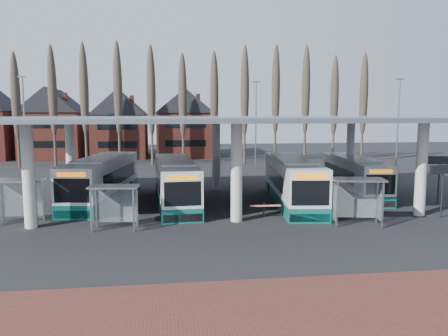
{
  "coord_description": "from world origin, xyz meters",
  "views": [
    {
      "loc": [
        -4.16,
        -23.31,
        6.57
      ],
      "look_at": [
        -0.17,
        7.0,
        2.72
      ],
      "focal_mm": 35.0,
      "sensor_mm": 36.0,
      "label": 1
    }
  ],
  "objects": [
    {
      "name": "ground",
      "position": [
        0.0,
        0.0,
        0.0
      ],
      "size": [
        140.0,
        140.0,
        0.0
      ],
      "primitive_type": "plane",
      "color": "black",
      "rests_on": "ground"
    },
    {
      "name": "station_canopy",
      "position": [
        0.0,
        8.0,
        5.68
      ],
      "size": [
        32.0,
        16.0,
        6.34
      ],
      "color": "silver",
      "rests_on": "ground"
    },
    {
      "name": "poplar_row",
      "position": [
        0.0,
        33.0,
        8.78
      ],
      "size": [
        45.1,
        1.1,
        14.5
      ],
      "color": "#473D33",
      "rests_on": "ground"
    },
    {
      "name": "townhouse_row",
      "position": [
        -15.75,
        44.0,
        5.94
      ],
      "size": [
        36.8,
        10.3,
        12.25
      ],
      "color": "brown",
      "rests_on": "ground"
    },
    {
      "name": "lamp_post_a",
      "position": [
        -18.0,
        22.0,
        5.34
      ],
      "size": [
        0.8,
        0.16,
        10.17
      ],
      "color": "slate",
      "rests_on": "ground"
    },
    {
      "name": "lamp_post_b",
      "position": [
        6.0,
        26.0,
        5.34
      ],
      "size": [
        0.8,
        0.16,
        10.17
      ],
      "color": "slate",
      "rests_on": "ground"
    },
    {
      "name": "lamp_post_c",
      "position": [
        20.0,
        20.0,
        5.34
      ],
      "size": [
        0.8,
        0.16,
        10.17
      ],
      "color": "slate",
      "rests_on": "ground"
    },
    {
      "name": "bus_0",
      "position": [
        -9.0,
        10.01,
        1.57
      ],
      "size": [
        4.47,
        12.28,
        3.34
      ],
      "rotation": [
        0.0,
        0.0,
        -0.16
      ],
      "color": "white",
      "rests_on": "ground"
    },
    {
      "name": "bus_1",
      "position": [
        -3.59,
        8.18,
        1.55
      ],
      "size": [
        3.17,
        11.93,
        3.28
      ],
      "rotation": [
        0.0,
        0.0,
        0.05
      ],
      "color": "white",
      "rests_on": "ground"
    },
    {
      "name": "bus_2",
      "position": [
        4.91,
        7.33,
        1.59
      ],
      "size": [
        3.89,
        12.33,
        3.37
      ],
      "rotation": [
        0.0,
        0.0,
        -0.11
      ],
      "color": "white",
      "rests_on": "ground"
    },
    {
      "name": "bus_3",
      "position": [
        10.86,
        10.15,
        1.44
      ],
      "size": [
        3.31,
        11.15,
        3.05
      ],
      "rotation": [
        0.0,
        0.0,
        -0.09
      ],
      "color": "white",
      "rests_on": "ground"
    },
    {
      "name": "shelter_0",
      "position": [
        -12.97,
        3.7,
        1.94
      ],
      "size": [
        2.97,
        1.63,
        2.67
      ],
      "rotation": [
        0.0,
        0.0,
        -0.07
      ],
      "color": "gray",
      "rests_on": "ground"
    },
    {
      "name": "shelter_1",
      "position": [
        -7.13,
        1.57,
        1.84
      ],
      "size": [
        2.87,
        1.68,
        2.53
      ],
      "rotation": [
        0.0,
        0.0,
        -0.12
      ],
      "color": "gray",
      "rests_on": "ground"
    },
    {
      "name": "shelter_2",
      "position": [
        6.91,
        0.72,
        2.02
      ],
      "size": [
        3.24,
        2.06,
        2.78
      ],
      "rotation": [
        0.0,
        0.0,
        -0.2
      ],
      "color": "gray",
      "rests_on": "ground"
    },
    {
      "name": "info_sign_0",
      "position": [
        13.0,
        1.71,
        2.82
      ],
      "size": [
        2.22,
        0.68,
        3.36
      ],
      "rotation": [
        0.0,
        0.0,
        0.25
      ],
      "color": "black",
      "rests_on": "ground"
    },
    {
      "name": "info_sign_1",
      "position": [
        15.31,
        5.55,
        2.94
      ],
      "size": [
        2.3,
        0.77,
        3.51
      ],
      "rotation": [
        0.0,
        0.0,
        -0.28
      ],
      "color": "black",
      "rests_on": "ground"
    },
    {
      "name": "barrier",
      "position": [
        1.89,
        2.93,
        0.75
      ],
      "size": [
        1.94,
        0.57,
        0.97
      ],
      "rotation": [
        0.0,
        0.0,
        -0.05
      ],
      "color": "black",
      "rests_on": "ground"
    }
  ]
}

